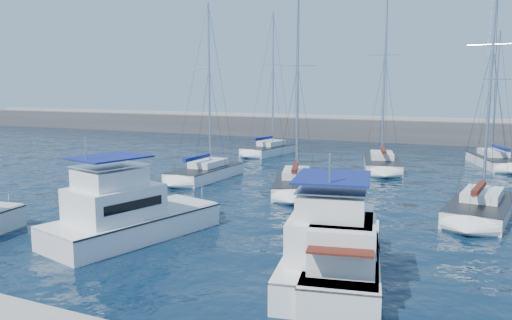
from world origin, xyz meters
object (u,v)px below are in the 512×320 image
at_px(sailboat_mid_c, 296,184).
at_px(sailboat_back_b, 382,163).
at_px(sailboat_back_a, 269,149).
at_px(motor_yacht_stbd_inner, 333,250).
at_px(motor_yacht_stbd_outer, 343,265).
at_px(sailboat_back_c, 494,161).
at_px(sailboat_mid_a, 206,172).
at_px(sailboat_mid_d, 480,208).
at_px(motor_yacht_port_inner, 127,217).

distance_m(sailboat_mid_c, sailboat_back_b, 13.25).
height_order(sailboat_back_a, sailboat_back_b, sailboat_back_b).
distance_m(motor_yacht_stbd_inner, motor_yacht_stbd_outer, 1.21).
bearing_deg(sailboat_mid_c, sailboat_back_a, 101.30).
bearing_deg(sailboat_back_c, motor_yacht_stbd_inner, -118.53).
relative_size(motor_yacht_stbd_outer, sailboat_mid_c, 0.50).
bearing_deg(motor_yacht_stbd_outer, motor_yacht_stbd_inner, 112.09).
xyz_separation_m(motor_yacht_stbd_inner, sailboat_back_b, (-3.34, 28.11, -0.59)).
bearing_deg(motor_yacht_stbd_outer, sailboat_mid_a, 120.65).
distance_m(sailboat_mid_a, sailboat_mid_d, 21.47).
height_order(motor_yacht_port_inner, motor_yacht_stbd_outer, motor_yacht_port_inner).
bearing_deg(sailboat_back_b, sailboat_mid_a, -151.77).
xyz_separation_m(sailboat_back_a, sailboat_back_c, (23.33, 1.22, -0.05)).
relative_size(motor_yacht_stbd_inner, sailboat_back_b, 0.56).
relative_size(sailboat_mid_c, sailboat_mid_d, 0.91).
bearing_deg(sailboat_mid_a, sailboat_mid_c, -8.01).
bearing_deg(sailboat_mid_a, sailboat_back_c, 40.32).
distance_m(sailboat_mid_a, sailboat_back_a, 16.50).
height_order(sailboat_mid_a, sailboat_back_c, sailboat_mid_a).
height_order(motor_yacht_stbd_inner, sailboat_mid_c, sailboat_mid_c).
bearing_deg(sailboat_mid_a, sailboat_mid_d, -8.99).
xyz_separation_m(motor_yacht_stbd_outer, sailboat_mid_c, (-7.93, 16.44, -0.42)).
distance_m(motor_yacht_stbd_outer, sailboat_mid_d, 14.69).
xyz_separation_m(sailboat_mid_a, sailboat_mid_d, (21.10, -3.96, 0.01)).
distance_m(motor_yacht_stbd_inner, sailboat_back_b, 28.32).
height_order(motor_yacht_stbd_inner, motor_yacht_stbd_outer, motor_yacht_stbd_inner).
bearing_deg(sailboat_back_c, motor_yacht_stbd_outer, -117.20).
height_order(motor_yacht_port_inner, sailboat_back_b, sailboat_back_b).
bearing_deg(sailboat_mid_c, sailboat_back_c, 37.34).
height_order(sailboat_mid_a, sailboat_back_b, sailboat_back_b).
height_order(motor_yacht_stbd_outer, sailboat_back_a, sailboat_back_a).
bearing_deg(sailboat_back_a, sailboat_back_c, 13.28).
height_order(motor_yacht_stbd_inner, sailboat_back_b, sailboat_back_b).
relative_size(motor_yacht_port_inner, motor_yacht_stbd_inner, 1.01).
xyz_separation_m(motor_yacht_stbd_outer, sailboat_back_b, (-4.01, 29.10, -0.40)).
bearing_deg(sailboat_mid_c, motor_yacht_stbd_outer, -81.69).
distance_m(sailboat_mid_a, sailboat_back_c, 28.28).
relative_size(sailboat_back_a, sailboat_back_b, 0.96).
height_order(motor_yacht_stbd_inner, sailboat_back_c, sailboat_back_c).
xyz_separation_m(sailboat_mid_d, sailboat_back_a, (-22.35, 20.41, 0.01)).
bearing_deg(motor_yacht_stbd_outer, sailboat_back_a, 105.31).
height_order(sailboat_mid_c, sailboat_mid_d, sailboat_mid_d).
distance_m(motor_yacht_port_inner, sailboat_mid_d, 20.29).
height_order(sailboat_mid_d, sailboat_back_b, sailboat_back_b).
bearing_deg(motor_yacht_stbd_inner, sailboat_back_b, 85.76).
distance_m(sailboat_mid_a, sailboat_back_b, 16.77).
xyz_separation_m(sailboat_mid_d, sailboat_back_b, (-8.62, 15.16, 0.00)).
distance_m(motor_yacht_port_inner, sailboat_mid_c, 15.19).
xyz_separation_m(sailboat_mid_d, sailboat_back_c, (0.98, 21.63, -0.03)).
distance_m(sailboat_mid_d, sailboat_back_b, 17.44).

